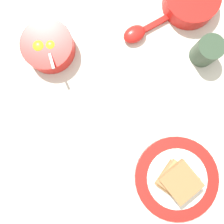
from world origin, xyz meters
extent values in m
plane|color=beige|center=(0.00, 0.00, 0.00)|extent=(3.00, 3.00, 0.00)
cylinder|color=red|center=(-0.23, -0.06, 0.02)|extent=(0.14, 0.14, 0.05)
cylinder|color=white|center=(-0.23, -0.06, 0.03)|extent=(0.12, 0.12, 0.02)
ellipsoid|color=yellow|center=(-0.21, -0.06, 0.04)|extent=(0.03, 0.03, 0.02)
ellipsoid|color=yellow|center=(-0.24, -0.07, 0.04)|extent=(0.04, 0.04, 0.02)
cylinder|color=black|center=(-0.23, -0.04, 0.04)|extent=(0.04, 0.04, 0.00)
ellipsoid|color=silver|center=(-0.22, -0.07, 0.04)|extent=(0.03, 0.02, 0.01)
cube|color=silver|center=(-0.19, -0.10, 0.06)|extent=(0.04, 0.04, 0.03)
cylinder|color=red|center=(0.25, -0.23, 0.01)|extent=(0.23, 0.23, 0.01)
cylinder|color=white|center=(0.25, -0.23, 0.02)|extent=(0.16, 0.16, 0.00)
cube|color=#9E7042|center=(0.25, -0.24, 0.02)|extent=(0.09, 0.09, 0.02)
cube|color=tan|center=(0.25, -0.23, 0.04)|extent=(0.10, 0.09, 0.02)
cube|color=#9E7042|center=(0.25, -0.23, 0.06)|extent=(0.11, 0.11, 0.02)
ellipsoid|color=red|center=(-0.03, 0.08, 0.01)|extent=(0.08, 0.08, 0.03)
cube|color=red|center=(0.01, 0.14, 0.01)|extent=(0.07, 0.09, 0.01)
cylinder|color=red|center=(0.08, 0.24, 0.02)|extent=(0.16, 0.16, 0.05)
cylinder|color=#334733|center=(0.17, 0.12, 0.04)|extent=(0.07, 0.07, 0.07)
cylinder|color=#472B16|center=(0.17, 0.12, 0.06)|extent=(0.06, 0.06, 0.01)
camera|label=1|loc=(0.03, -0.19, 0.62)|focal=35.00mm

